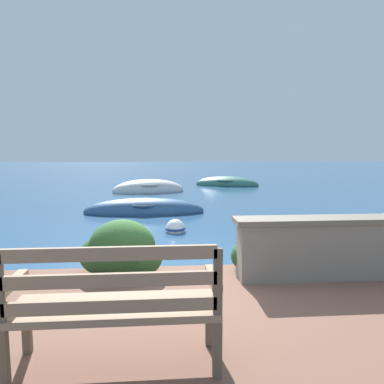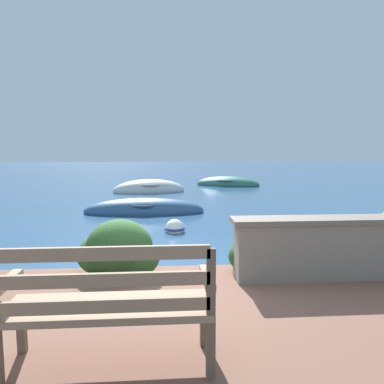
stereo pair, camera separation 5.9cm
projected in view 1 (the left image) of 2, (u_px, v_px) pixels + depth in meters
name	position (u px, v px, depth m)	size (l,w,h in m)	color
ground_plane	(181.00, 282.00, 4.96)	(80.00, 80.00, 0.00)	navy
park_bench	(115.00, 303.00, 2.59)	(1.47, 0.48, 0.93)	brown
stone_wall	(327.00, 247.00, 4.46)	(2.25, 0.39, 0.73)	gray
hedge_clump_left	(121.00, 251.00, 4.54)	(1.01, 0.73, 0.69)	#2D5628
hedge_clump_centre	(268.00, 253.00, 4.61)	(0.88, 0.63, 0.60)	#284C23
rowboat_nearest	(144.00, 211.00, 10.08)	(3.23, 0.99, 0.71)	#2D517A
rowboat_mid	(148.00, 190.00, 14.73)	(2.97, 1.62, 0.89)	silver
rowboat_far	(227.00, 184.00, 17.27)	(3.17, 2.18, 0.75)	#336B5B
mooring_buoy	(175.00, 229.00, 7.86)	(0.44, 0.44, 0.40)	white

